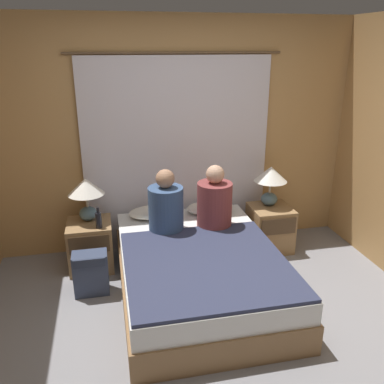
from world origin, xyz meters
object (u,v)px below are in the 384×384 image
Objects in this scene: pillow_left at (153,212)px; backpack_on_floor at (91,271)px; bed at (199,272)px; lamp_right at (271,178)px; nightstand_left at (91,245)px; nightstand_right at (270,228)px; pillow_right at (210,208)px; person_right_in_bed at (215,202)px; beer_bottle_on_left_stand at (99,220)px; lamp_left at (86,191)px; person_left_in_bed at (166,206)px.

pillow_left is 1.27× the size of backpack_on_floor.
lamp_right is (0.98, 0.77, 0.59)m from bed.
nightstand_left is 1.22× the size of backpack_on_floor.
nightstand_left reaches higher than bed.
lamp_right is at bearing 90.00° from nightstand_right.
nightstand_left is 0.96× the size of pillow_left.
lamp_right reaches higher than nightstand_left.
nightstand_left is 0.73m from pillow_left.
person_right_in_bed reaches higher than pillow_right.
pillow_right is at bearing 69.02° from bed.
beer_bottle_on_left_stand is 0.51m from backpack_on_floor.
lamp_left reaches higher than nightstand_left.
lamp_right is 0.71× the size of person_left_in_bed.
backpack_on_floor is at bearing -89.19° from nightstand_left.
person_left_in_bed reaches higher than lamp_left.
person_left_in_bed is at bearing -169.05° from nightstand_right.
lamp_left is (-1.97, 0.08, 0.56)m from nightstand_right.
bed is at bearing -35.25° from nightstand_left.
nightstand_right is (0.98, 0.70, 0.03)m from bed.
person_left_in_bed is (-0.54, -0.35, 0.20)m from pillow_right.
nightstand_right is at bearing -9.90° from pillow_right.
lamp_right is at bearing -1.80° from pillow_left.
lamp_left is 1.33m from pillow_right.
pillow_right is at bearing 82.50° from person_right_in_bed.
nightstand_right is 1.22× the size of backpack_on_floor.
nightstand_left is 0.92m from person_left_in_bed.
pillow_right reaches higher than nightstand_right.
person_left_in_bed is at bearing -8.41° from beer_bottle_on_left_stand.
beer_bottle_on_left_stand is (0.10, -0.14, 0.33)m from nightstand_left.
person_left_in_bed is 0.67m from beer_bottle_on_left_stand.
lamp_left reaches higher than bed.
person_right_in_bed is at bearing -13.98° from lamp_left.
person_left_in_bed reaches higher than beer_bottle_on_left_stand.
nightstand_left is 1.00× the size of nightstand_right.
bed is 0.92m from pillow_right.
lamp_left is 0.81m from backpack_on_floor.
pillow_right is 0.81× the size of person_right_in_bed.
lamp_left is at bearing 90.70° from backpack_on_floor.
nightstand_left reaches higher than backpack_on_floor.
person_right_in_bed is 1.16m from beer_bottle_on_left_stand.
nightstand_right is 2.31× the size of beer_bottle_on_left_stand.
person_left_in_bed reaches higher than pillow_right.
beer_bottle_on_left_stand reaches higher than backpack_on_floor.
person_left_in_bed is at bearing -17.21° from nightstand_left.
pillow_right reaches higher than nightstand_left.
bed is at bearing -63.77° from person_left_in_bed.
person_right_in_bed is at bearing -161.94° from nightstand_right.
pillow_left is 0.41m from person_left_in_bed.
nightstand_left is at bearing 90.81° from backpack_on_floor.
nightstand_right is 0.79× the size of person_left_in_bed.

